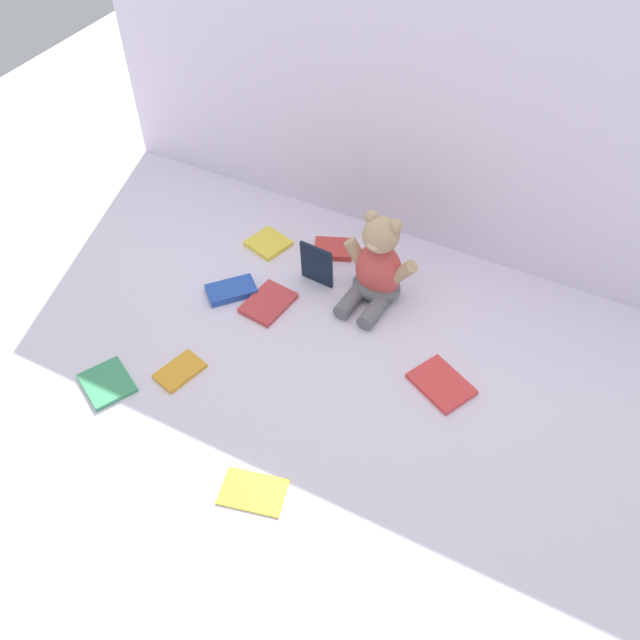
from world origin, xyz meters
name	(u,v)px	position (x,y,z in m)	size (l,w,h in m)	color
ground_plane	(332,318)	(0.00, 0.00, 0.00)	(3.20, 3.20, 0.00)	silver
backdrop_drape	(409,98)	(0.00, 0.39, 0.39)	(1.68, 0.03, 0.77)	white
teddy_bear	(377,268)	(0.06, 0.12, 0.09)	(0.20, 0.18, 0.24)	#D84C47
book_case_0	(231,290)	(-0.26, -0.04, 0.01)	(0.07, 0.12, 0.02)	#244CAD
book_case_1	(268,243)	(-0.27, 0.16, 0.01)	(0.10, 0.09, 0.01)	yellow
book_case_2	(253,491)	(0.07, -0.48, 0.00)	(0.08, 0.13, 0.01)	yellow
book_case_3	(441,384)	(0.30, -0.07, 0.01)	(0.10, 0.13, 0.01)	#D83939
book_case_4	(107,383)	(-0.35, -0.41, 0.01)	(0.10, 0.11, 0.01)	#3C9160
book_case_5	(333,249)	(-0.11, 0.22, 0.01)	(0.08, 0.10, 0.02)	#CB3934
book_case_6	(268,303)	(-0.16, -0.03, 0.01)	(0.09, 0.13, 0.01)	#C3393B
book_case_7	(180,371)	(-0.23, -0.31, 0.01)	(0.07, 0.11, 0.01)	orange
book_case_8	(317,265)	(-0.09, 0.10, 0.06)	(0.09, 0.01, 0.12)	#0F1E30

